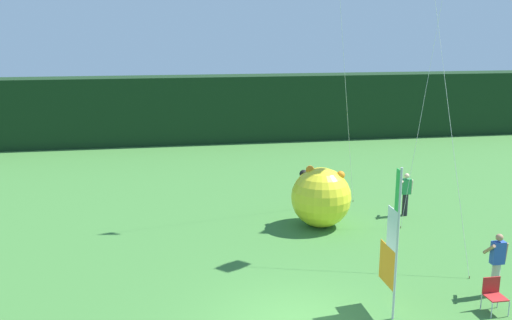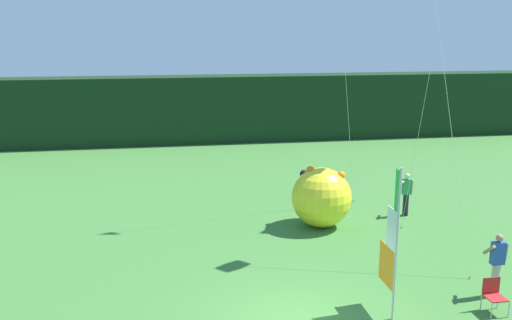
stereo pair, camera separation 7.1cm
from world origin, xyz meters
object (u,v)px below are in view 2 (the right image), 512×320
(person_near_banner, at_px, (497,263))
(person_mid_field, at_px, (406,193))
(inflatable_balloon, at_px, (321,197))
(folding_chair, at_px, (494,293))
(banner_flag, at_px, (392,245))

(person_near_banner, relative_size, person_mid_field, 1.05)
(inflatable_balloon, distance_m, folding_chair, 7.49)
(inflatable_balloon, bearing_deg, banner_flag, -91.06)
(person_mid_field, bearing_deg, inflatable_balloon, -170.31)
(person_near_banner, height_order, person_mid_field, person_near_banner)
(person_near_banner, height_order, folding_chair, person_near_banner)
(person_mid_field, relative_size, folding_chair, 1.91)
(person_mid_field, height_order, inflatable_balloon, inflatable_balloon)
(banner_flag, distance_m, person_near_banner, 3.44)
(person_near_banner, relative_size, inflatable_balloon, 0.78)
(person_mid_field, relative_size, inflatable_balloon, 0.75)
(inflatable_balloon, xyz_separation_m, folding_chair, (2.59, -7.00, -0.60))
(person_near_banner, bearing_deg, inflatable_balloon, 116.97)
(person_near_banner, relative_size, folding_chair, 2.01)
(banner_flag, relative_size, person_mid_field, 2.32)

